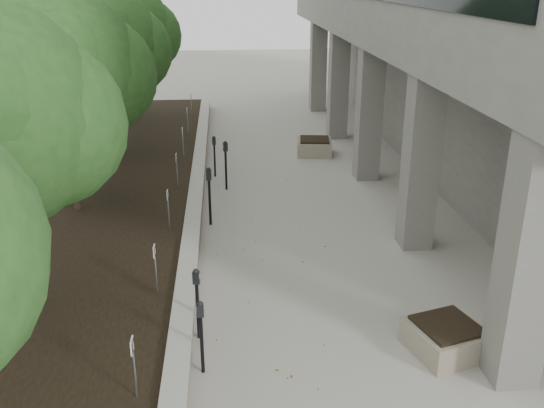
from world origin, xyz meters
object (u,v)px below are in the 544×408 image
parking_meter_2 (198,304)px  parking_meter_1 (202,337)px  crabapple_tree_5 (126,52)px  parking_meter_4 (226,165)px  crabapple_tree_4 (102,71)px  parking_meter_5 (215,156)px  crabapple_tree_3 (64,103)px  planter_back (314,146)px  planter_front (446,337)px  parking_meter_3 (210,196)px

parking_meter_2 → parking_meter_1: bearing=-72.3°
crabapple_tree_5 → parking_meter_4: 8.96m
crabapple_tree_4 → parking_meter_5: (3.48, -1.50, -2.46)m
crabapple_tree_4 → crabapple_tree_3: bearing=-90.0°
planter_back → planter_front: bearing=-87.8°
planter_back → crabapple_tree_4: bearing=-174.0°
parking_meter_1 → parking_meter_5: size_ratio=0.99×
parking_meter_5 → planter_back: (3.50, 2.23, -0.38)m
parking_meter_4 → parking_meter_1: bearing=-110.5°
parking_meter_3 → planter_back: 7.11m
crabapple_tree_5 → parking_meter_1: (3.35, -16.48, -2.46)m
crabapple_tree_3 → parking_meter_3: size_ratio=3.55×
crabapple_tree_5 → planter_front: 18.09m
parking_meter_1 → parking_meter_2: bearing=91.1°
parking_meter_2 → planter_back: (3.73, 11.22, -0.40)m
crabapple_tree_3 → parking_meter_2: crabapple_tree_3 is taller
parking_meter_3 → parking_meter_5: size_ratio=1.16×
planter_front → parking_meter_3: bearing=124.8°
parking_meter_3 → parking_meter_4: (0.44, 2.64, -0.02)m
crabapple_tree_4 → parking_meter_5: 4.52m
crabapple_tree_4 → crabapple_tree_5: (0.00, 5.00, 0.00)m
parking_meter_3 → parking_meter_5: bearing=85.8°
parking_meter_1 → planter_front: (4.10, 0.25, -0.39)m
crabapple_tree_3 → parking_meter_4: (3.82, 2.25, -2.37)m
crabapple_tree_4 → parking_meter_4: bearing=-35.8°
parking_meter_4 → planter_back: (3.16, 3.48, -0.46)m
parking_meter_4 → planter_front: size_ratio=1.31×
parking_meter_5 → crabapple_tree_3: bearing=-132.3°
crabapple_tree_4 → parking_meter_3: 6.79m
parking_meter_5 → planter_back: parking_meter_5 is taller
crabapple_tree_4 → planter_back: (6.98, 0.73, -2.84)m
planter_back → parking_meter_2: bearing=-108.4°
parking_meter_1 → parking_meter_2: 1.00m
crabapple_tree_3 → planter_front: bearing=-39.9°
crabapple_tree_3 → parking_meter_1: 7.70m
parking_meter_2 → planter_front: (4.20, -0.74, -0.41)m
crabapple_tree_4 → planter_front: bearing=-56.5°
crabapple_tree_5 → crabapple_tree_4: bearing=-90.0°
parking_meter_3 → parking_meter_4: size_ratio=1.03×
parking_meter_1 → parking_meter_5: bearing=84.8°
crabapple_tree_4 → parking_meter_5: bearing=-23.4°
parking_meter_2 → planter_front: size_ratio=1.19×
crabapple_tree_5 → parking_meter_4: crabapple_tree_5 is taller
parking_meter_1 → parking_meter_3: size_ratio=0.85×
crabapple_tree_5 → parking_meter_1: crabapple_tree_5 is taller
crabapple_tree_3 → parking_meter_4: bearing=30.5°
parking_meter_2 → crabapple_tree_4: bearing=119.4°
crabapple_tree_3 → parking_meter_3: crabapple_tree_3 is taller
planter_front → parking_meter_4: bearing=113.2°
crabapple_tree_4 → parking_meter_2: 11.25m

